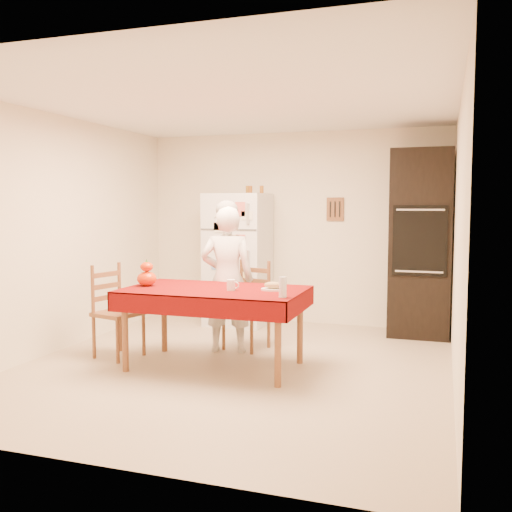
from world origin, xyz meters
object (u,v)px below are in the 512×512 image
at_px(coffee_mug, 231,285).
at_px(bread_plate, 274,289).
at_px(wine_glass, 283,287).
at_px(dining_table, 215,296).
at_px(seated_woman, 227,279).
at_px(oven_cabinet, 421,243).
at_px(chair_far, 250,301).
at_px(chair_left, 114,307).
at_px(pumpkin_lower, 147,279).
at_px(refrigerator, 238,259).

bearing_deg(coffee_mug, bread_plate, 17.82).
bearing_deg(wine_glass, bread_plate, 117.84).
height_order(dining_table, seated_woman, seated_woman).
height_order(wine_glass, bread_plate, wine_glass).
relative_size(oven_cabinet, chair_far, 2.32).
bearing_deg(oven_cabinet, chair_left, -146.11).
bearing_deg(pumpkin_lower, chair_left, 167.19).
bearing_deg(refrigerator, coffee_mug, -71.68).
distance_m(chair_far, pumpkin_lower, 1.21).
relative_size(chair_far, chair_left, 1.00).
xyz_separation_m(dining_table, chair_far, (0.07, 0.83, -0.18)).
bearing_deg(oven_cabinet, wine_glass, -114.15).
distance_m(oven_cabinet, coffee_mug, 2.65).
bearing_deg(wine_glass, chair_far, 121.41).
bearing_deg(wine_glass, chair_left, 169.44).
xyz_separation_m(chair_left, coffee_mug, (1.33, -0.12, 0.30)).
distance_m(seated_woman, wine_glass, 1.24).
height_order(refrigerator, pumpkin_lower, refrigerator).
distance_m(chair_left, coffee_mug, 1.37).
relative_size(refrigerator, oven_cabinet, 0.77).
bearing_deg(refrigerator, seated_woman, -74.57).
bearing_deg(chair_left, wine_glass, -85.85).
distance_m(dining_table, chair_far, 0.85).
bearing_deg(coffee_mug, wine_glass, -22.45).
height_order(refrigerator, chair_left, refrigerator).
bearing_deg(dining_table, seated_woman, 99.77).
relative_size(dining_table, wine_glass, 9.66).
bearing_deg(oven_cabinet, dining_table, -131.52).
xyz_separation_m(pumpkin_lower, wine_glass, (1.45, -0.25, 0.02)).
distance_m(refrigerator, wine_glass, 2.59).
distance_m(oven_cabinet, pumpkin_lower, 3.25).
relative_size(pumpkin_lower, wine_glass, 1.08).
bearing_deg(dining_table, bread_plate, 5.87).
bearing_deg(dining_table, refrigerator, 103.74).
distance_m(oven_cabinet, chair_left, 3.58).
distance_m(seated_woman, bread_plate, 0.86).
xyz_separation_m(refrigerator, chair_left, (-0.65, -1.92, -0.34)).
height_order(oven_cabinet, wine_glass, oven_cabinet).
xyz_separation_m(refrigerator, oven_cabinet, (2.28, 0.05, 0.25)).
distance_m(refrigerator, coffee_mug, 2.15).
relative_size(oven_cabinet, seated_woman, 1.43).
relative_size(coffee_mug, wine_glass, 0.57).
xyz_separation_m(chair_left, pumpkin_lower, (0.44, -0.10, 0.33)).
height_order(pumpkin_lower, bread_plate, pumpkin_lower).
distance_m(seated_woman, pumpkin_lower, 0.88).
bearing_deg(seated_woman, chair_far, -138.80).
relative_size(chair_left, wine_glass, 5.40).
height_order(oven_cabinet, bread_plate, oven_cabinet).
height_order(refrigerator, bread_plate, refrigerator).
height_order(chair_left, bread_plate, chair_left).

